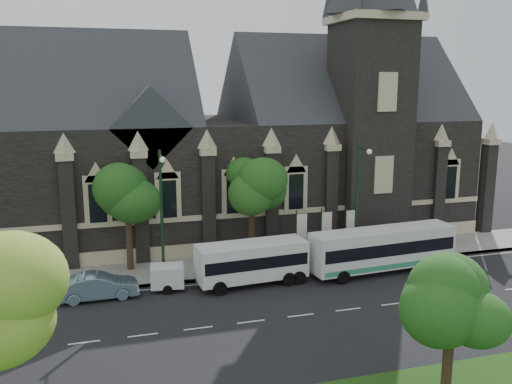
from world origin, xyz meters
name	(u,v)px	position (x,y,z in m)	size (l,w,h in m)	color
ground	(251,322)	(0.00, 0.00, 0.00)	(160.00, 160.00, 0.00)	black
sidewalk	(216,267)	(0.00, 9.50, 0.07)	(80.00, 5.00, 0.15)	gray
museum	(249,141)	(5.12, 18.78, 8.17)	(40.00, 17.70, 29.90)	black
tree_park_east	(454,294)	(6.18, -9.32, 4.62)	(3.40, 3.40, 6.28)	black
tree_walk_right	(254,184)	(3.21, 10.71, 5.82)	(4.08, 4.08, 7.80)	black
tree_walk_left	(130,192)	(-5.80, 10.70, 5.73)	(3.91, 3.91, 7.64)	black
street_lamp_near	(358,198)	(10.00, 7.09, 5.11)	(0.36, 1.88, 9.00)	black
street_lamp_mid	(162,210)	(-4.00, 7.09, 5.11)	(0.36, 1.88, 9.00)	black
banner_flag_left	(300,231)	(6.29, 9.00, 2.38)	(0.90, 0.10, 4.00)	black
banner_flag_center	(325,229)	(8.29, 9.00, 2.38)	(0.90, 0.10, 4.00)	black
banner_flag_right	(349,227)	(10.29, 9.00, 2.38)	(0.90, 0.10, 4.00)	black
tour_coach	(383,249)	(11.21, 5.35, 1.72)	(10.89, 3.19, 3.14)	silver
shuttle_bus	(252,260)	(1.66, 5.64, 1.64)	(7.51, 3.07, 2.84)	white
box_trailer	(167,276)	(-3.90, 6.16, 0.93)	(3.13, 1.84, 1.63)	silver
sedan	(98,286)	(-8.22, 5.88, 0.81)	(1.71, 4.89, 1.61)	#6E8D9F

